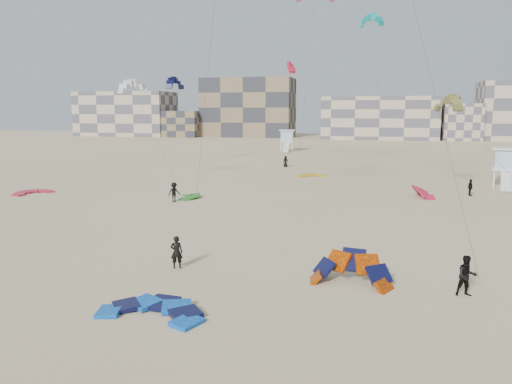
% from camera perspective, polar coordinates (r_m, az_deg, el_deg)
% --- Properties ---
extents(ground, '(320.00, 320.00, 0.00)m').
position_cam_1_polar(ground, '(23.22, -10.20, -11.50)').
color(ground, beige).
rests_on(ground, ground).
extents(kite_ground_blue, '(4.35, 4.53, 0.82)m').
position_cam_1_polar(kite_ground_blue, '(21.27, -11.73, -13.55)').
color(kite_ground_blue, blue).
rests_on(kite_ground_blue, ground).
extents(kite_ground_orange, '(4.44, 4.43, 3.91)m').
position_cam_1_polar(kite_ground_orange, '(24.62, 10.70, -10.29)').
color(kite_ground_orange, '#F25000').
rests_on(kite_ground_orange, ground).
extents(kite_ground_red, '(5.04, 4.96, 0.63)m').
position_cam_1_polar(kite_ground_red, '(54.48, -24.15, -0.15)').
color(kite_ground_red, '#E01C43').
rests_on(kite_ground_red, ground).
extents(kite_ground_green, '(3.79, 3.63, 1.19)m').
position_cam_1_polar(kite_ground_green, '(47.68, -7.73, -0.66)').
color(kite_ground_green, '#218F26').
rests_on(kite_ground_green, ground).
extents(kite_ground_red_far, '(3.75, 3.61, 3.09)m').
position_cam_1_polar(kite_ground_red_far, '(50.32, 18.56, -0.54)').
color(kite_ground_red_far, '#E01C43').
rests_on(kite_ground_red_far, ground).
extents(kite_ground_yellow, '(4.59, 4.68, 0.81)m').
position_cam_1_polar(kite_ground_yellow, '(62.85, 6.35, 1.77)').
color(kite_ground_yellow, orange).
rests_on(kite_ground_yellow, ground).
extents(kitesurfer_main, '(0.72, 0.57, 1.74)m').
position_cam_1_polar(kitesurfer_main, '(26.57, -9.07, -6.80)').
color(kitesurfer_main, black).
rests_on(kitesurfer_main, ground).
extents(kitesurfer_b, '(1.02, 0.87, 1.85)m').
position_cam_1_polar(kitesurfer_b, '(24.33, 22.95, -8.83)').
color(kitesurfer_b, black).
rests_on(kitesurfer_b, ground).
extents(kitesurfer_c, '(1.26, 1.29, 1.78)m').
position_cam_1_polar(kitesurfer_c, '(45.63, -9.34, -0.02)').
color(kitesurfer_c, black).
rests_on(kitesurfer_c, ground).
extents(kitesurfer_d, '(0.60, 1.02, 1.63)m').
position_cam_1_polar(kitesurfer_d, '(52.56, 23.30, 0.48)').
color(kitesurfer_d, black).
rests_on(kitesurfer_d, ground).
extents(kitesurfer_e, '(0.91, 0.74, 1.62)m').
position_cam_1_polar(kitesurfer_e, '(73.07, 3.39, 3.50)').
color(kitesurfer_e, black).
rests_on(kitesurfer_e, ground).
extents(kite_fly_grey, '(7.70, 4.50, 10.82)m').
position_cam_1_polar(kite_fly_grey, '(56.57, -13.84, 11.41)').
color(kite_fly_grey, white).
rests_on(kite_fly_grey, ground).
extents(kite_fly_olive, '(8.34, 7.85, 9.08)m').
position_cam_1_polar(kite_fly_olive, '(53.20, 21.17, 9.28)').
color(kite_fly_olive, olive).
rests_on(kite_fly_olive, ground).
extents(kite_fly_navy, '(4.05, 7.66, 12.15)m').
position_cam_1_polar(kite_fly_navy, '(76.30, -9.28, 12.05)').
color(kite_fly_navy, '#0E0E3A').
rests_on(kite_fly_navy, ground).
extents(kite_fly_teal_b, '(4.94, 13.04, 22.04)m').
position_cam_1_polar(kite_fly_teal_b, '(84.38, 13.02, 18.44)').
color(kite_fly_teal_b, '#09858F').
rests_on(kite_fly_teal_b, ground).
extents(kite_fly_red, '(4.00, 3.86, 15.10)m').
position_cam_1_polar(kite_fly_red, '(80.20, 4.04, 13.92)').
color(kite_fly_red, '#E01C43').
rests_on(kite_fly_red, ground).
extents(lifeguard_tower_near, '(3.53, 6.08, 4.22)m').
position_cam_1_polar(lifeguard_tower_near, '(60.22, 26.71, 2.51)').
color(lifeguard_tower_near, white).
rests_on(lifeguard_tower_near, ground).
extents(lifeguard_tower_far, '(3.31, 6.01, 4.29)m').
position_cam_1_polar(lifeguard_tower_far, '(101.62, 3.57, 5.88)').
color(lifeguard_tower_far, white).
rests_on(lifeguard_tower_far, ground).
extents(condo_west_a, '(30.00, 15.00, 14.00)m').
position_cam_1_polar(condo_west_a, '(169.33, -14.61, 8.62)').
color(condo_west_a, '#C1A88D').
rests_on(condo_west_a, ground).
extents(condo_west_b, '(28.00, 14.00, 18.00)m').
position_cam_1_polar(condo_west_b, '(158.68, -0.87, 9.61)').
color(condo_west_b, '#7D674B').
rests_on(condo_west_b, ground).
extents(condo_mid, '(32.00, 16.00, 12.00)m').
position_cam_1_polar(condo_mid, '(149.87, 13.90, 8.21)').
color(condo_mid, '#C1A88D').
rests_on(condo_mid, ground).
extents(condo_fill_left, '(12.00, 10.00, 8.00)m').
position_cam_1_polar(condo_fill_left, '(159.18, -8.46, 7.71)').
color(condo_fill_left, '#7D674B').
rests_on(condo_fill_left, ground).
extents(condo_fill_right, '(10.00, 10.00, 10.00)m').
position_cam_1_polar(condo_fill_right, '(149.69, 22.41, 7.40)').
color(condo_fill_right, '#C1A88D').
rests_on(condo_fill_right, ground).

